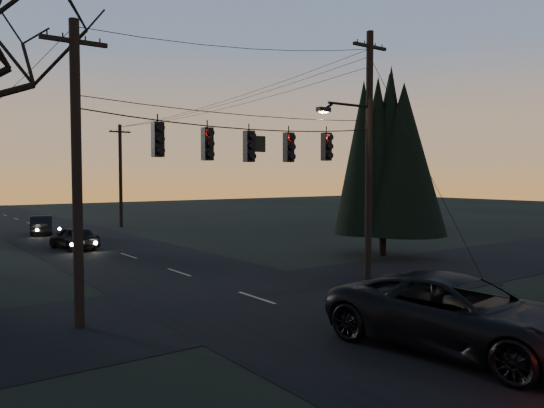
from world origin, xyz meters
TOP-DOWN VIEW (x-y plane):
  - main_road at (0.00, 20.00)m, footprint 8.00×120.00m
  - cross_road at (0.00, 10.00)m, footprint 60.00×7.00m
  - utility_pole_right at (5.50, 10.00)m, footprint 5.00×0.30m
  - utility_pole_left at (-6.00, 10.00)m, footprint 1.80×0.30m
  - utility_pole_far_r at (5.50, 38.00)m, footprint 1.80×0.30m
  - span_signal_assembly at (-0.24, 10.00)m, footprint 11.50×0.44m
  - evergreen_right at (10.98, 14.16)m, footprint 4.58×4.58m
  - suv_near at (0.80, 2.53)m, footprint 3.83×6.81m
  - sedan_oncoming_a at (-1.58, 26.35)m, footprint 2.18×4.13m
  - sedan_oncoming_b at (-1.23, 35.86)m, footprint 2.30×4.31m

SIDE VIEW (x-z plane):
  - utility_pole_right at x=5.50m, z-range -5.00..5.00m
  - utility_pole_left at x=-6.00m, z-range -4.25..4.25m
  - utility_pole_far_r at x=5.50m, z-range -4.25..4.25m
  - cross_road at x=0.00m, z-range 0.00..0.02m
  - main_road at x=0.00m, z-range 0.00..0.02m
  - sedan_oncoming_a at x=-1.58m, z-range 0.00..1.34m
  - sedan_oncoming_b at x=-1.23m, z-range 0.00..1.35m
  - suv_near at x=0.80m, z-range 0.00..1.80m
  - evergreen_right at x=10.98m, z-range 0.59..9.42m
  - span_signal_assembly at x=-0.24m, z-range 4.53..6.06m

